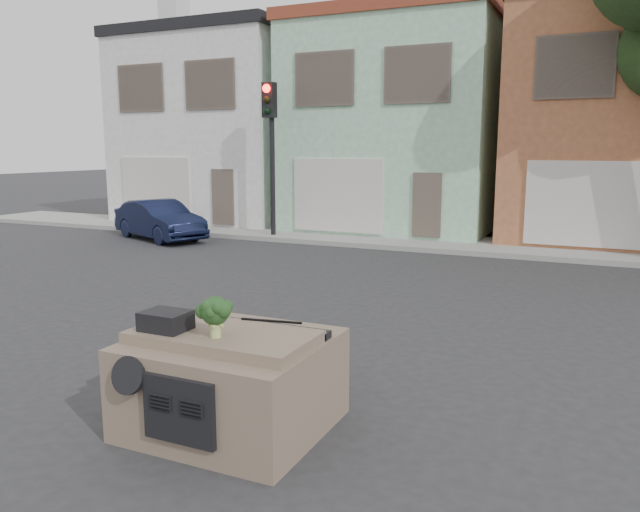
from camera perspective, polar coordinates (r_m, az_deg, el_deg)
The scene contains 11 objects.
ground_plane at distance 9.62m, azimuth 1.87°, elevation -8.37°, with size 120.00×120.00×0.00m, color #303033.
sidewalk at distance 19.47m, azimuth 14.04°, elevation 0.92°, with size 40.00×3.00×0.15m, color gray.
townhouse_white at distance 27.16m, azimuth -7.73°, elevation 11.42°, with size 7.20×8.20×7.55m, color white.
townhouse_mint at distance 23.99m, azimuth 7.89°, elevation 11.63°, with size 7.20×8.20×7.55m, color #A5D8B1.
townhouse_tan at distance 22.93m, azimuth 26.44°, elevation 10.79°, with size 7.20×8.20×7.55m, color #AA643F.
navy_sedan at distance 21.34m, azimuth -14.38°, elevation 1.47°, with size 1.38×3.95×1.30m, color #131A39.
traffic_signal at distance 20.55m, azimuth -4.51°, elevation 8.58°, with size 0.40×0.40×5.10m, color black.
car_dashboard at distance 6.93m, azimuth -8.03°, elevation -10.96°, with size 2.00×1.80×1.12m, color #786452.
instrument_hump at distance 6.78m, azimuth -13.92°, elevation -5.75°, with size 0.48×0.38×0.20m, color black.
wiper_arm at distance 6.92m, azimuth -4.47°, elevation -5.94°, with size 0.70×0.03×0.02m, color black.
broccoli at distance 6.39m, azimuth -9.55°, elevation -5.47°, with size 0.36×0.36×0.43m, color #1B3817.
Camera 1 is at (3.56, -8.42, 3.02)m, focal length 35.00 mm.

